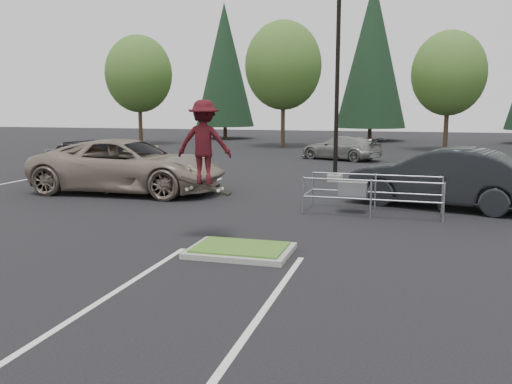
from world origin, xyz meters
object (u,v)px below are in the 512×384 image
(cart_corral, at_px, (358,189))
(car_l_black, at_px, (130,161))
(light_pole, at_px, (337,72))
(conif_b, at_px, (372,54))
(decid_a, at_px, (139,76))
(decid_c, at_px, (449,76))
(conif_a, at_px, (225,65))
(car_l_tan, at_px, (129,166))
(car_r_charc, at_px, (441,177))
(car_far_silver, at_px, (342,148))
(decid_b, at_px, (283,68))
(skateboarder, at_px, (204,143))
(car_l_grey, at_px, (81,157))

(cart_corral, bearing_deg, car_l_black, 157.36)
(light_pole, relative_size, conif_b, 0.70)
(decid_a, height_order, decid_c, decid_a)
(conif_a, relative_size, conif_b, 0.90)
(car_l_tan, bearing_deg, car_r_charc, -91.55)
(cart_corral, height_order, car_far_silver, car_far_silver)
(car_far_silver, bearing_deg, decid_c, 166.11)
(decid_b, relative_size, skateboarder, 4.30)
(light_pole, bearing_deg, car_l_grey, -177.61)
(conif_b, xyz_separation_m, car_far_silver, (-0.32, -18.95, -7.13))
(conif_b, bearing_deg, light_pole, -88.99)
(car_r_charc, bearing_deg, light_pole, -125.11)
(decid_a, xyz_separation_m, car_far_silver, (17.69, -8.48, -4.87))
(car_l_black, xyz_separation_m, car_r_charc, (12.50, -2.83, 0.10))
(conif_b, distance_m, car_l_tan, 34.81)
(decid_c, xyz_separation_m, car_l_grey, (-17.49, -18.33, -4.48))
(light_pole, xyz_separation_m, conif_b, (-0.50, 28.50, 3.29))
(conif_b, relative_size, car_r_charc, 2.52)
(light_pole, xyz_separation_m, decid_a, (-18.51, 18.03, 1.02))
(light_pole, bearing_deg, cart_corral, -77.02)
(light_pole, relative_size, decid_b, 1.05)
(decid_c, height_order, conif_b, conif_b)
(decid_b, bearing_deg, car_r_charc, -65.94)
(decid_a, height_order, car_far_silver, decid_a)
(car_r_charc, bearing_deg, skateboarder, -27.30)
(conif_b, height_order, car_l_grey, conif_b)
(conif_b, bearing_deg, car_r_charc, -82.35)
(cart_corral, height_order, car_l_tan, car_l_tan)
(car_l_black, bearing_deg, car_far_silver, -22.96)
(conif_a, bearing_deg, car_l_grey, -84.99)
(decid_b, height_order, car_l_tan, decid_b)
(conif_b, height_order, car_l_black, conif_b)
(decid_a, distance_m, conif_a, 10.85)
(cart_corral, bearing_deg, decid_c, 82.56)
(decid_c, height_order, skateboarder, decid_c)
(decid_b, bearing_deg, car_l_grey, -106.09)
(cart_corral, relative_size, car_l_black, 0.69)
(cart_corral, xyz_separation_m, car_l_black, (-10.05, 4.54, 0.14))
(light_pole, xyz_separation_m, skateboarder, (-1.70, -11.00, -2.23))
(car_l_black, bearing_deg, car_l_tan, -141.78)
(decid_a, relative_size, car_l_tan, 1.25)
(decid_a, bearing_deg, car_l_grey, -70.65)
(conif_a, bearing_deg, car_r_charc, -60.72)
(decid_c, bearing_deg, decid_a, 179.52)
(light_pole, height_order, decid_a, light_pole)
(car_l_tan, xyz_separation_m, car_l_grey, (-5.00, 4.50, -0.22))
(decid_c, height_order, car_l_grey, decid_c)
(conif_b, height_order, car_l_tan, conif_b)
(car_l_black, height_order, car_l_grey, car_l_black)
(decid_a, distance_m, car_l_grey, 20.22)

